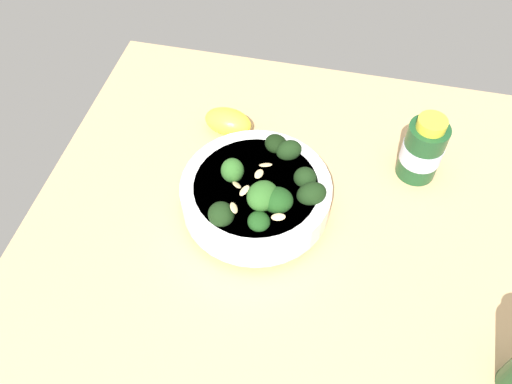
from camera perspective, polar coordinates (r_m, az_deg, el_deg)
ground_plane at (r=72.40cm, az=3.07°, el=-5.43°), size 70.90×70.90×3.13cm
bowl_of_broccoli at (r=70.35cm, az=0.21°, el=-0.20°), size 20.00×20.12×9.23cm
lemon_wedge at (r=81.98cm, az=-3.02°, el=7.57°), size 5.68×8.05×3.85cm
bottle_tall at (r=77.61cm, az=17.51°, el=4.38°), size 5.76×5.76×10.54cm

